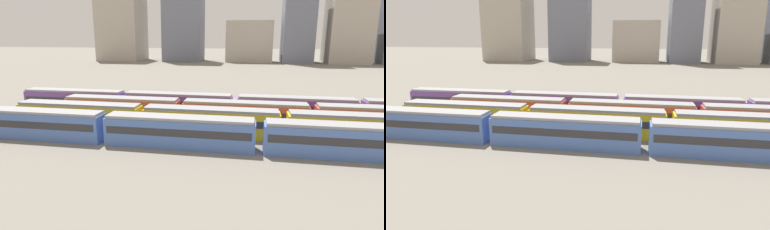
% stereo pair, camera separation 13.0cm
% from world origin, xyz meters
% --- Properties ---
extents(ground_plane, '(600.00, 600.00, 0.00)m').
position_xyz_m(ground_plane, '(0.00, 7.80, 0.00)').
color(ground_plane, slate).
extents(train_track_0, '(93.60, 3.06, 3.75)m').
position_xyz_m(train_track_0, '(32.25, 0.00, 1.90)').
color(train_track_0, '#4C70BC').
rests_on(train_track_0, ground_plane).
extents(train_track_1, '(55.80, 3.06, 3.75)m').
position_xyz_m(train_track_1, '(16.43, 5.20, 1.90)').
color(train_track_1, yellow).
rests_on(train_track_1, ground_plane).
extents(train_track_3, '(112.50, 3.06, 3.75)m').
position_xyz_m(train_track_3, '(37.97, 15.60, 1.90)').
color(train_track_3, '#6B429E').
rests_on(train_track_3, ground_plane).
extents(distant_building_0, '(22.26, 21.15, 38.71)m').
position_xyz_m(distant_building_0, '(-48.87, 134.72, 19.36)').
color(distant_building_0, '#B2A899').
rests_on(distant_building_0, ground_plane).
extents(distant_building_1, '(19.62, 17.44, 46.78)m').
position_xyz_m(distant_building_1, '(-14.77, 134.72, 23.39)').
color(distant_building_1, slate).
rests_on(distant_building_1, ground_plane).
extents(distant_building_2, '(22.88, 13.93, 20.29)m').
position_xyz_m(distant_building_2, '(19.22, 134.72, 10.14)').
color(distant_building_2, '#B2A899').
rests_on(distant_building_2, ground_plane).
extents(distant_building_3, '(14.33, 21.08, 48.73)m').
position_xyz_m(distant_building_3, '(42.31, 134.72, 24.37)').
color(distant_building_3, slate).
rests_on(distant_building_3, ground_plane).
extents(distant_building_4, '(18.97, 21.62, 32.59)m').
position_xyz_m(distant_building_4, '(65.39, 134.72, 16.29)').
color(distant_building_4, '#B2A899').
rests_on(distant_building_4, ground_plane).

